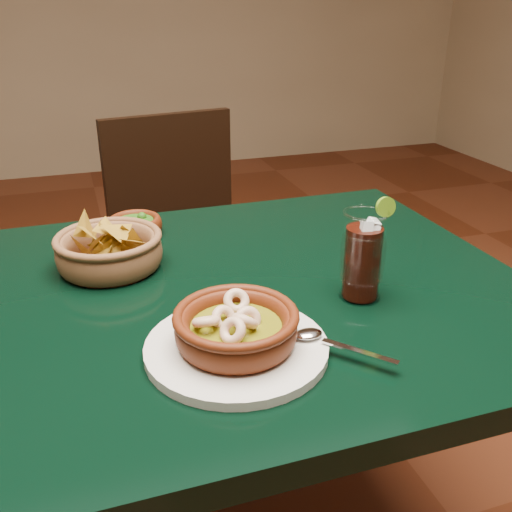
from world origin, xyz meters
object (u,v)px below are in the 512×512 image
object	(u,v)px
chip_basket	(109,250)
cola_drink	(363,256)
dining_chair	(188,257)
shrimp_plate	(236,333)
dining_table	(174,347)

from	to	relation	value
chip_basket	cola_drink	world-z (taller)	cola_drink
dining_chair	cola_drink	size ratio (longest dim) A/B	5.36
dining_chair	shrimp_plate	bearing A→B (deg)	-97.14
dining_chair	chip_basket	size ratio (longest dim) A/B	4.05
dining_chair	cola_drink	world-z (taller)	cola_drink
shrimp_plate	chip_basket	xyz separation A→B (m)	(-0.14, 0.33, 0.00)
chip_basket	dining_chair	bearing A→B (deg)	66.23
shrimp_plate	chip_basket	size ratio (longest dim) A/B	1.41
shrimp_plate	cola_drink	distance (m)	0.25
dining_chair	shrimp_plate	xyz separation A→B (m)	(-0.11, -0.89, 0.29)
cola_drink	shrimp_plate	bearing A→B (deg)	-159.26
shrimp_plate	chip_basket	distance (m)	0.35
cola_drink	dining_table	bearing A→B (deg)	161.25
dining_table	dining_chair	distance (m)	0.74
shrimp_plate	cola_drink	bearing A→B (deg)	20.74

